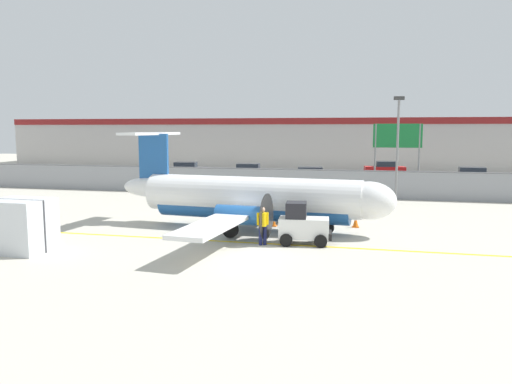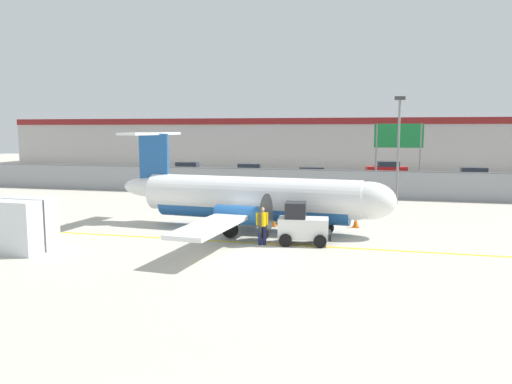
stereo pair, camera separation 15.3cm
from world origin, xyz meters
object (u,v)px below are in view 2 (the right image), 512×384
traffic_cone_near_right (273,220)px  parked_car_3 (387,169)px  baggage_tug (302,225)px  ground_crew_worker (262,224)px  traffic_cone_far_left (356,221)px  traffic_cone_near_left (222,220)px  parked_car_0 (188,170)px  cargo_container (20,225)px  parked_car_4 (475,176)px  highway_sign (398,142)px  parked_car_1 (251,172)px  traffic_cone_far_right (237,213)px  parked_car_2 (313,176)px  commuter_airplane (256,198)px  apron_light_pole (399,141)px

traffic_cone_near_right → parked_car_3: (6.30, 29.29, 0.58)m
baggage_tug → ground_crew_worker: baggage_tug is taller
ground_crew_worker → traffic_cone_far_left: bearing=-63.0°
traffic_cone_near_left → parked_car_0: 26.34m
baggage_tug → cargo_container: cargo_container is taller
baggage_tug → cargo_container: size_ratio=0.99×
baggage_tug → ground_crew_worker: (-1.69, -0.62, 0.10)m
parked_car_4 → traffic_cone_near_left: bearing=-122.1°
parked_car_4 → highway_sign: size_ratio=0.78×
traffic_cone_near_left → parked_car_3: (8.98, 29.79, 0.58)m
traffic_cone_near_left → traffic_cone_near_right: same height
parked_car_1 → highway_sign: (13.70, -8.80, 3.24)m
traffic_cone_far_right → traffic_cone_near_left: bearing=-95.7°
parked_car_0 → parked_car_4: same height
traffic_cone_far_left → cargo_container: bearing=-148.0°
cargo_container → traffic_cone_far_left: (13.50, 8.44, -0.79)m
traffic_cone_near_right → cargo_container: bearing=-140.2°
baggage_tug → parked_car_2: (-2.42, 23.21, 0.04)m
traffic_cone_near_left → baggage_tug: bearing=-34.1°
commuter_airplane → parked_car_3: size_ratio=3.66×
traffic_cone_near_left → parked_car_2: (2.34, 20.00, 0.58)m
commuter_airplane → parked_car_1: commuter_airplane is taller
traffic_cone_near_right → parked_car_4: parked_car_4 is taller
apron_light_pole → cargo_container: bearing=-132.3°
cargo_container → parked_car_1: cargo_container is taller
apron_light_pole → parked_car_3: bearing=90.9°
traffic_cone_near_right → parked_car_3: 29.97m
traffic_cone_far_right → parked_car_3: 29.01m
traffic_cone_near_right → apron_light_pole: size_ratio=0.09×
cargo_container → traffic_cone_far_left: cargo_container is taller
parked_car_4 → traffic_cone_near_right: bearing=-118.0°
commuter_airplane → highway_sign: highway_sign is taller
ground_crew_worker → highway_sign: bearing=-45.0°
traffic_cone_near_left → traffic_cone_near_right: size_ratio=1.00×
parked_car_2 → apron_light_pole: (6.96, -9.75, 3.41)m
cargo_container → traffic_cone_far_right: (6.80, 9.37, -0.79)m
parked_car_4 → cargo_container: bearing=-123.8°
ground_crew_worker → parked_car_1: 27.89m
traffic_cone_far_left → parked_car_4: parked_car_4 is taller
parked_car_2 → parked_car_4: bearing=6.2°
traffic_cone_far_left → traffic_cone_far_right: size_ratio=1.00×
cargo_container → apron_light_pole: bearing=49.5°
commuter_airplane → parked_car_2: bearing=94.1°
traffic_cone_near_left → highway_sign: bearing=56.5°
parked_car_1 → apron_light_pole: size_ratio=0.60×
traffic_cone_near_left → parked_car_3: parked_car_3 is taller
parked_car_0 → apron_light_pole: 24.79m
traffic_cone_far_left → parked_car_2: 19.35m
commuter_airplane → baggage_tug: 3.89m
ground_crew_worker → parked_car_4: (13.48, 26.93, -0.06)m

